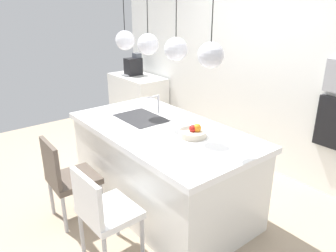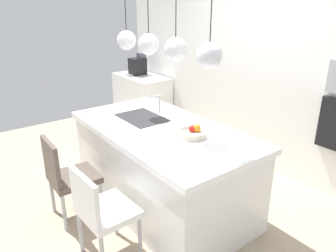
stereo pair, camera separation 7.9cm
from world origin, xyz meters
The scene contains 14 objects.
floor centered at (0.00, 0.00, 0.00)m, with size 6.60×6.60×0.00m, color tan.
back_wall centered at (0.00, 1.65, 1.30)m, with size 6.00×0.10×2.60m, color white.
kitchen_island centered at (0.00, 0.00, 0.45)m, with size 2.04×1.09×0.89m.
sink_basin centered at (-0.38, 0.00, 0.89)m, with size 0.56×0.40×0.02m, color #2D2D30.
faucet centered at (-0.38, 0.21, 1.03)m, with size 0.02×0.17×0.22m.
fruit_bowl centered at (0.36, 0.09, 0.93)m, with size 0.26×0.26×0.13m.
side_counter centered at (-2.40, 1.28, 0.42)m, with size 1.10×0.60×0.83m, color white.
coffee_machine centered at (-2.51, 1.28, 0.99)m, with size 0.20×0.35×0.38m.
chair_near centered at (-0.38, -0.89, 0.49)m, with size 0.44×0.46×0.88m.
chair_middle centered at (0.36, -0.88, 0.49)m, with size 0.47×0.43×0.85m.
pendant_light_left centered at (-0.63, 0.00, 1.69)m, with size 0.21×0.21×0.81m.
pendant_light_center_left centered at (-0.21, 0.00, 1.69)m, with size 0.21×0.21×0.81m.
pendant_light_center_right centered at (0.21, 0.00, 1.69)m, with size 0.21×0.21×0.81m.
pendant_light_right centered at (0.63, 0.00, 1.69)m, with size 0.21×0.21×0.81m.
Camera 1 is at (2.43, -1.85, 2.09)m, focal length 34.86 mm.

